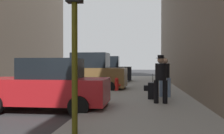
{
  "coord_description": "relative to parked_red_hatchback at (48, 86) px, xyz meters",
  "views": [
    {
      "loc": [
        5.89,
        -10.06,
        1.6
      ],
      "look_at": [
        3.83,
        6.4,
        1.4
      ],
      "focal_mm": 40.0,
      "sensor_mm": 36.0,
      "label": 1
    }
  ],
  "objects": [
    {
      "name": "sidewalk",
      "position": [
        3.35,
        1.88,
        -0.77
      ],
      "size": [
        4.0,
        40.0,
        0.15
      ],
      "primitive_type": "cube",
      "color": "gray",
      "rests_on": "ground_plane"
    },
    {
      "name": "pedestrian_with_fedora",
      "position": [
        3.88,
        1.12,
        0.29
      ],
      "size": [
        0.51,
        0.43,
        1.78
      ],
      "color": "black",
      "rests_on": "sidewalk"
    },
    {
      "name": "fire_hydrant",
      "position": [
        1.8,
        5.32,
        -0.35
      ],
      "size": [
        0.42,
        0.22,
        0.7
      ],
      "color": "red",
      "rests_on": "sidewalk"
    },
    {
      "name": "ground_plane",
      "position": [
        -2.65,
        1.88,
        -0.85
      ],
      "size": [
        120.0,
        120.0,
        0.0
      ],
      "primitive_type": "plane",
      "color": "#38383A"
    },
    {
      "name": "duffel_bag",
      "position": [
        3.44,
        5.52,
        -0.56
      ],
      "size": [
        0.32,
        0.44,
        0.28
      ],
      "color": "black",
      "rests_on": "sidewalk"
    },
    {
      "name": "rolling_suitcase",
      "position": [
        3.64,
        2.34,
        -0.36
      ],
      "size": [
        0.41,
        0.59,
        1.04
      ],
      "color": "black",
      "rests_on": "sidewalk"
    },
    {
      "name": "traffic_light",
      "position": [
        1.85,
        -3.22,
        1.91
      ],
      "size": [
        0.32,
        0.32,
        3.6
      ],
      "color": "#514C0F",
      "rests_on": "sidewalk"
    },
    {
      "name": "parked_red_hatchback",
      "position": [
        0.0,
        0.0,
        0.0
      ],
      "size": [
        4.21,
        2.08,
        1.79
      ],
      "color": "#B2191E",
      "rests_on": "ground_plane"
    },
    {
      "name": "parked_bronze_suv",
      "position": [
        -0.0,
        6.3,
        0.18
      ],
      "size": [
        4.66,
        2.18,
        2.25
      ],
      "color": "brown",
      "rests_on": "ground_plane"
    },
    {
      "name": "parked_black_suv",
      "position": [
        -0.0,
        12.94,
        0.18
      ],
      "size": [
        4.66,
        2.19,
        2.25
      ],
      "color": "black",
      "rests_on": "ground_plane"
    },
    {
      "name": "pedestrian_in_jeans",
      "position": [
        4.19,
        2.96,
        0.26
      ],
      "size": [
        0.53,
        0.48,
        1.71
      ],
      "color": "#728CB2",
      "rests_on": "sidewalk"
    }
  ]
}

